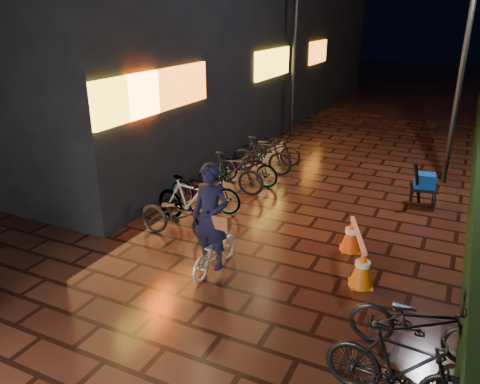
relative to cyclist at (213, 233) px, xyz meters
The scene contains 9 objects.
ground 1.25m from the cyclist, 20.98° to the right, with size 80.00×80.00×0.00m, color #381911.
storefront_block 14.54m from the cyclist, 127.52° to the left, with size 12.09×22.00×9.00m.
lamp_post_hedge 7.60m from the cyclist, 63.71° to the left, with size 0.46×0.21×4.86m.
lamp_post_sf 9.99m from the cyclist, 102.29° to the left, with size 0.52×0.23×5.50m.
cyclist is the anchor object (origin of this frame).
traffic_barrier 2.53m from the cyclist, 29.50° to the left, with size 0.91×1.60×0.66m.
cart_assembly 5.45m from the cyclist, 57.82° to the left, with size 0.68×0.71×1.14m.
parked_bikes_storefront 3.63m from the cyclist, 112.40° to the left, with size 2.04×5.97×1.03m.
parked_bikes_hedge 3.55m from the cyclist, 18.46° to the right, with size 1.85×1.68×1.03m.
Camera 1 is at (2.57, -5.79, 4.21)m, focal length 35.00 mm.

